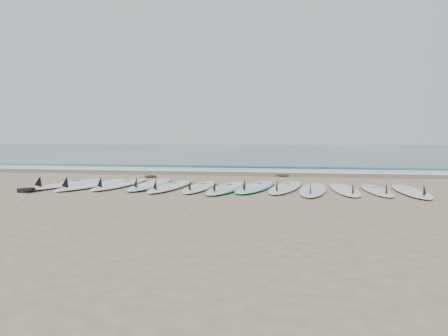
% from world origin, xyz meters
% --- Properties ---
extents(ground, '(120.00, 120.00, 0.00)m').
position_xyz_m(ground, '(0.00, 0.00, 0.00)').
color(ground, tan).
extents(ocean, '(120.00, 55.00, 0.03)m').
position_xyz_m(ocean, '(0.00, 32.50, 0.01)').
color(ocean, '#1E5E5B').
rests_on(ocean, ground).
extents(wet_sand_band, '(120.00, 1.80, 0.01)m').
position_xyz_m(wet_sand_band, '(0.00, 4.10, 0.01)').
color(wet_sand_band, brown).
rests_on(wet_sand_band, ground).
extents(foam_band, '(120.00, 1.40, 0.04)m').
position_xyz_m(foam_band, '(0.00, 5.50, 0.02)').
color(foam_band, silver).
rests_on(foam_band, ground).
extents(wave_crest, '(120.00, 1.00, 0.10)m').
position_xyz_m(wave_crest, '(0.00, 7.00, 0.05)').
color(wave_crest, '#1E5E5B').
rests_on(wave_crest, ground).
extents(surfboard_0, '(1.03, 2.87, 0.36)m').
position_xyz_m(surfboard_0, '(-3.95, -0.14, 0.06)').
color(surfboard_0, white).
rests_on(surfboard_0, ground).
extents(surfboard_1, '(0.98, 2.91, 0.36)m').
position_xyz_m(surfboard_1, '(-3.27, -0.20, 0.06)').
color(surfboard_1, white).
rests_on(surfboard_1, ground).
extents(surfboard_2, '(0.70, 2.80, 0.36)m').
position_xyz_m(surfboard_2, '(-2.66, 0.01, 0.06)').
color(surfboard_2, white).
rests_on(surfboard_2, ground).
extents(surfboard_3, '(0.78, 2.84, 0.36)m').
position_xyz_m(surfboard_3, '(-1.93, 0.13, 0.05)').
color(surfboard_3, white).
rests_on(surfboard_3, ground).
extents(surfboard_4, '(0.67, 2.75, 0.35)m').
position_xyz_m(surfboard_4, '(-1.33, -0.19, 0.06)').
color(surfboard_4, white).
rests_on(surfboard_4, ground).
extents(surfboard_5, '(0.55, 2.59, 0.33)m').
position_xyz_m(surfboard_5, '(-0.63, -0.16, 0.06)').
color(surfboard_5, white).
rests_on(surfboard_5, ground).
extents(surfboard_6, '(0.84, 2.74, 0.34)m').
position_xyz_m(surfboard_6, '(-0.00, -0.23, 0.05)').
color(surfboard_6, silver).
rests_on(surfboard_6, ground).
extents(surfboard_7, '(1.02, 2.86, 0.35)m').
position_xyz_m(surfboard_7, '(0.63, 0.11, 0.05)').
color(surfboard_7, white).
rests_on(surfboard_7, ground).
extents(surfboard_8, '(0.95, 2.81, 0.35)m').
position_xyz_m(surfboard_8, '(1.31, 0.06, 0.06)').
color(surfboard_8, white).
rests_on(surfboard_8, ground).
extents(surfboard_9, '(0.77, 2.78, 0.35)m').
position_xyz_m(surfboard_9, '(1.93, -0.24, 0.06)').
color(surfboard_9, silver).
rests_on(surfboard_9, ground).
extents(surfboard_10, '(0.73, 2.51, 0.32)m').
position_xyz_m(surfboard_10, '(2.62, -0.13, 0.05)').
color(surfboard_10, white).
rests_on(surfboard_10, ground).
extents(surfboard_11, '(0.62, 2.34, 0.30)m').
position_xyz_m(surfboard_11, '(3.29, -0.09, 0.05)').
color(surfboard_11, white).
rests_on(surfboard_11, ground).
extents(surfboard_12, '(0.61, 2.58, 0.33)m').
position_xyz_m(surfboard_12, '(3.97, -0.18, 0.06)').
color(surfboard_12, white).
rests_on(surfboard_12, ground).
extents(seaweed_near, '(0.38, 0.29, 0.07)m').
position_xyz_m(seaweed_near, '(-2.72, 2.35, 0.04)').
color(seaweed_near, black).
rests_on(seaweed_near, ground).
extents(seaweed_far, '(0.40, 0.31, 0.08)m').
position_xyz_m(seaweed_far, '(1.11, 3.30, 0.04)').
color(seaweed_far, black).
rests_on(seaweed_far, ground).
extents(leash_coil, '(0.46, 0.36, 0.11)m').
position_xyz_m(leash_coil, '(-4.18, -1.44, 0.05)').
color(leash_coil, black).
rests_on(leash_coil, ground).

